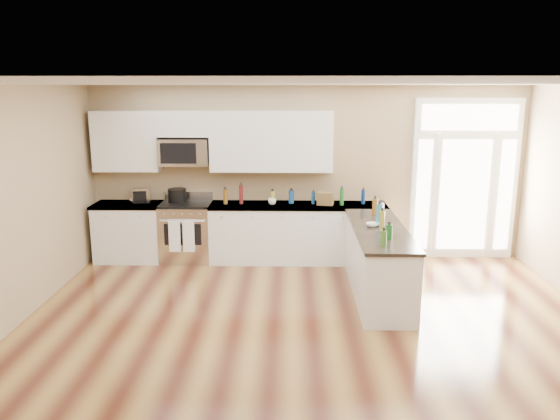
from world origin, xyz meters
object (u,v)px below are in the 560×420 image
(peninsula_cabinet, at_px, (378,264))
(stockpot, at_px, (177,195))
(toaster_oven, at_px, (142,195))
(kitchen_range, at_px, (187,232))

(peninsula_cabinet, xyz_separation_m, stockpot, (-3.02, 1.57, 0.63))
(peninsula_cabinet, bearing_deg, toaster_oven, 156.65)
(kitchen_range, height_order, toaster_oven, toaster_oven)
(kitchen_range, height_order, stockpot, stockpot)
(stockpot, bearing_deg, kitchen_range, -37.44)
(peninsula_cabinet, relative_size, stockpot, 7.88)
(peninsula_cabinet, xyz_separation_m, toaster_oven, (-3.60, 1.55, 0.62))
(peninsula_cabinet, height_order, stockpot, stockpot)
(kitchen_range, bearing_deg, peninsula_cabinet, -26.79)
(kitchen_range, relative_size, stockpot, 3.67)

